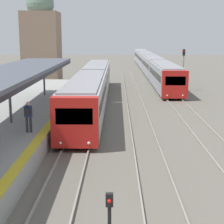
{
  "coord_description": "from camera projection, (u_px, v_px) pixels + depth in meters",
  "views": [
    {
      "loc": [
        2.25,
        -4.46,
        6.13
      ],
      "look_at": [
        1.94,
        17.54,
        1.64
      ],
      "focal_mm": 60.0,
      "sensor_mm": 36.0,
      "label": 1
    }
  ],
  "objects": [
    {
      "name": "train_far",
      "position": [
        149.0,
        62.0,
        63.86
      ],
      "size": [
        2.49,
        58.18,
        3.03
      ],
      "color": "red",
      "rests_on": "ground_plane"
    },
    {
      "name": "train_near",
      "position": [
        93.0,
        85.0,
        34.31
      ],
      "size": [
        2.53,
        30.1,
        3.11
      ],
      "color": "red",
      "rests_on": "ground_plane"
    },
    {
      "name": "person_on_platform",
      "position": [
        28.0,
        114.0,
        19.93
      ],
      "size": [
        0.4,
        0.4,
        1.66
      ],
      "color": "#2D2D33",
      "rests_on": "station_platform"
    },
    {
      "name": "signal_mast_far",
      "position": [
        183.0,
        65.0,
        42.13
      ],
      "size": [
        0.28,
        0.29,
        4.67
      ],
      "color": "gray",
      "rests_on": "ground_plane"
    },
    {
      "name": "distant_domed_building",
      "position": [
        42.0,
        39.0,
        49.41
      ],
      "size": [
        4.68,
        4.68,
        12.02
      ],
      "color": "#89705B",
      "rests_on": "ground_plane"
    },
    {
      "name": "platform_canopy",
      "position": [
        9.0,
        73.0,
        21.84
      ],
      "size": [
        4.0,
        26.32,
        3.06
      ],
      "color": "#4C515B",
      "rests_on": "station_platform"
    },
    {
      "name": "signal_post_near",
      "position": [
        109.0,
        223.0,
        9.86
      ],
      "size": [
        0.2,
        0.21,
        2.12
      ],
      "color": "black",
      "rests_on": "ground_plane"
    }
  ]
}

